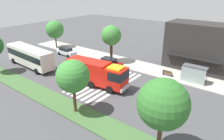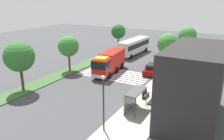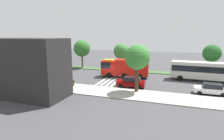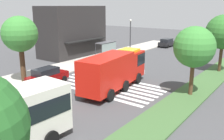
{
  "view_description": "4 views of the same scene",
  "coord_description": "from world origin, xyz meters",
  "px_view_note": "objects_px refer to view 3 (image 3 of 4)",
  "views": [
    {
      "loc": [
        14.92,
        -21.24,
        13.44
      ],
      "look_at": [
        -2.9,
        2.0,
        1.37
      ],
      "focal_mm": 32.42,
      "sensor_mm": 36.0,
      "label": 1
    },
    {
      "loc": [
        29.67,
        17.2,
        12.61
      ],
      "look_at": [
        -0.34,
        0.7,
        1.58
      ],
      "focal_mm": 36.1,
      "sensor_mm": 36.0,
      "label": 2
    },
    {
      "loc": [
        -12.56,
        34.26,
        8.54
      ],
      "look_at": [
        -1.01,
        0.29,
        1.65
      ],
      "focal_mm": 30.1,
      "sensor_mm": 36.0,
      "label": 3
    },
    {
      "loc": [
        -22.0,
        -15.01,
        8.09
      ],
      "look_at": [
        -1.27,
        0.35,
        1.3
      ],
      "focal_mm": 39.52,
      "sensor_mm": 36.0,
      "label": 4
    }
  ],
  "objects_px": {
    "median_tree_far_west": "(212,53)",
    "median_tree_center": "(82,48)",
    "parked_car_mid": "(131,82)",
    "median_tree_west": "(121,51)",
    "parked_car_west": "(211,89)",
    "transit_bus": "(204,70)",
    "street_lamp": "(27,62)",
    "bench_near_shelter": "(70,83)",
    "fire_truck": "(124,67)",
    "sidewalk_tree_west": "(137,58)",
    "bus_stop_shelter": "(49,73)"
  },
  "relations": [
    {
      "from": "parked_car_mid",
      "to": "median_tree_west",
      "type": "relative_size",
      "value": 0.74
    },
    {
      "from": "sidewalk_tree_west",
      "to": "median_tree_far_west",
      "type": "bearing_deg",
      "value": -127.86
    },
    {
      "from": "bus_stop_shelter",
      "to": "median_tree_west",
      "type": "distance_m",
      "value": 18.24
    },
    {
      "from": "fire_truck",
      "to": "sidewalk_tree_west",
      "type": "bearing_deg",
      "value": 109.61
    },
    {
      "from": "parked_car_west",
      "to": "median_tree_center",
      "type": "distance_m",
      "value": 30.87
    },
    {
      "from": "street_lamp",
      "to": "median_tree_center",
      "type": "height_order",
      "value": "median_tree_center"
    },
    {
      "from": "bench_near_shelter",
      "to": "median_tree_center",
      "type": "distance_m",
      "value": 17.68
    },
    {
      "from": "sidewalk_tree_west",
      "to": "median_tree_far_west",
      "type": "height_order",
      "value": "sidewalk_tree_west"
    },
    {
      "from": "parked_car_west",
      "to": "street_lamp",
      "type": "bearing_deg",
      "value": 3.82
    },
    {
      "from": "bench_near_shelter",
      "to": "sidewalk_tree_west",
      "type": "xyz_separation_m",
      "value": [
        -11.16,
        -0.39,
        4.6
      ]
    },
    {
      "from": "transit_bus",
      "to": "bus_stop_shelter",
      "type": "height_order",
      "value": "transit_bus"
    },
    {
      "from": "sidewalk_tree_west",
      "to": "bench_near_shelter",
      "type": "bearing_deg",
      "value": 2.01
    },
    {
      "from": "median_tree_far_west",
      "to": "median_tree_center",
      "type": "xyz_separation_m",
      "value": [
        29.34,
        0.0,
        0.28
      ]
    },
    {
      "from": "parked_car_west",
      "to": "transit_bus",
      "type": "height_order",
      "value": "transit_bus"
    },
    {
      "from": "median_tree_far_west",
      "to": "median_tree_center",
      "type": "relative_size",
      "value": 0.92
    },
    {
      "from": "street_lamp",
      "to": "median_tree_west",
      "type": "xyz_separation_m",
      "value": [
        -13.6,
        -15.24,
        0.98
      ]
    },
    {
      "from": "median_tree_west",
      "to": "bench_near_shelter",
      "type": "bearing_deg",
      "value": 74.97
    },
    {
      "from": "fire_truck",
      "to": "median_tree_center",
      "type": "bearing_deg",
      "value": -34.76
    },
    {
      "from": "median_tree_far_west",
      "to": "sidewalk_tree_west",
      "type": "bearing_deg",
      "value": 52.14
    },
    {
      "from": "transit_bus",
      "to": "fire_truck",
      "type": "bearing_deg",
      "value": -171.13
    },
    {
      "from": "bus_stop_shelter",
      "to": "fire_truck",
      "type": "bearing_deg",
      "value": -139.17
    },
    {
      "from": "street_lamp",
      "to": "parked_car_west",
      "type": "bearing_deg",
      "value": -176.65
    },
    {
      "from": "parked_car_mid",
      "to": "median_tree_west",
      "type": "distance_m",
      "value": 14.98
    },
    {
      "from": "bench_near_shelter",
      "to": "median_tree_center",
      "type": "xyz_separation_m",
      "value": [
        6.02,
        -16.04,
        4.38
      ]
    },
    {
      "from": "street_lamp",
      "to": "sidewalk_tree_west",
      "type": "relative_size",
      "value": 0.82
    },
    {
      "from": "fire_truck",
      "to": "bench_near_shelter",
      "type": "relative_size",
      "value": 6.05
    },
    {
      "from": "fire_truck",
      "to": "median_tree_west",
      "type": "bearing_deg",
      "value": -77.12
    },
    {
      "from": "parked_car_mid",
      "to": "parked_car_west",
      "type": "bearing_deg",
      "value": 177.36
    },
    {
      "from": "median_tree_far_west",
      "to": "parked_car_mid",
      "type": "bearing_deg",
      "value": 44.9
    },
    {
      "from": "bus_stop_shelter",
      "to": "bench_near_shelter",
      "type": "relative_size",
      "value": 2.19
    },
    {
      "from": "bench_near_shelter",
      "to": "fire_truck",
      "type": "bearing_deg",
      "value": -125.93
    },
    {
      "from": "parked_car_mid",
      "to": "bus_stop_shelter",
      "type": "bearing_deg",
      "value": 7.95
    },
    {
      "from": "fire_truck",
      "to": "parked_car_west",
      "type": "distance_m",
      "value": 16.22
    },
    {
      "from": "parked_car_mid",
      "to": "transit_bus",
      "type": "xyz_separation_m",
      "value": [
        -11.66,
        -8.33,
        1.2
      ]
    },
    {
      "from": "parked_car_mid",
      "to": "bench_near_shelter",
      "type": "distance_m",
      "value": 10.17
    },
    {
      "from": "fire_truck",
      "to": "bus_stop_shelter",
      "type": "relative_size",
      "value": 2.77
    },
    {
      "from": "parked_car_mid",
      "to": "bus_stop_shelter",
      "type": "distance_m",
      "value": 14.11
    },
    {
      "from": "median_tree_far_west",
      "to": "median_tree_center",
      "type": "height_order",
      "value": "median_tree_center"
    },
    {
      "from": "bus_stop_shelter",
      "to": "bench_near_shelter",
      "type": "bearing_deg",
      "value": 179.81
    },
    {
      "from": "bus_stop_shelter",
      "to": "street_lamp",
      "type": "height_order",
      "value": "street_lamp"
    },
    {
      "from": "median_tree_west",
      "to": "transit_bus",
      "type": "bearing_deg",
      "value": 163.42
    },
    {
      "from": "bus_stop_shelter",
      "to": "parked_car_west",
      "type": "bearing_deg",
      "value": -174.22
    },
    {
      "from": "street_lamp",
      "to": "median_tree_west",
      "type": "distance_m",
      "value": 20.45
    },
    {
      "from": "median_tree_center",
      "to": "sidewalk_tree_west",
      "type": "bearing_deg",
      "value": 137.68
    },
    {
      "from": "fire_truck",
      "to": "street_lamp",
      "type": "height_order",
      "value": "street_lamp"
    },
    {
      "from": "bus_stop_shelter",
      "to": "median_tree_center",
      "type": "xyz_separation_m",
      "value": [
        2.02,
        -16.02,
        3.09
      ]
    },
    {
      "from": "median_tree_center",
      "to": "transit_bus",
      "type": "bearing_deg",
      "value": 169.47
    },
    {
      "from": "fire_truck",
      "to": "median_tree_far_west",
      "type": "distance_m",
      "value": 18.11
    },
    {
      "from": "fire_truck",
      "to": "median_tree_west",
      "type": "distance_m",
      "value": 7.59
    },
    {
      "from": "transit_bus",
      "to": "sidewalk_tree_west",
      "type": "distance_m",
      "value": 15.07
    }
  ]
}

